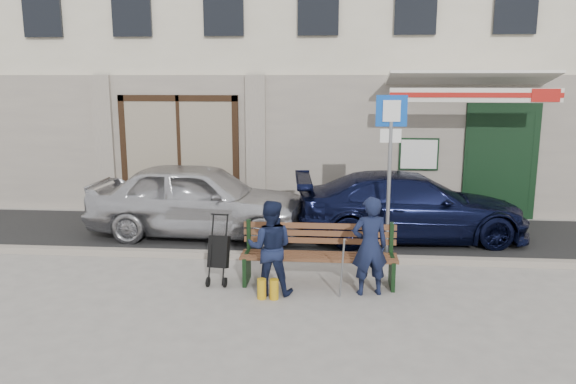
# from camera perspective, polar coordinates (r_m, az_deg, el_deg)

# --- Properties ---
(ground) EXTENTS (80.00, 80.00, 0.00)m
(ground) POSITION_cam_1_polar(r_m,az_deg,el_deg) (8.49, 1.66, -10.19)
(ground) COLOR #9E9991
(ground) RESTS_ON ground
(asphalt_lane) EXTENTS (60.00, 3.20, 0.01)m
(asphalt_lane) POSITION_cam_1_polar(r_m,az_deg,el_deg) (11.42, 2.54, -4.40)
(asphalt_lane) COLOR #282828
(asphalt_lane) RESTS_ON ground
(curb) EXTENTS (60.00, 0.18, 0.12)m
(curb) POSITION_cam_1_polar(r_m,az_deg,el_deg) (9.88, 2.16, -6.64)
(curb) COLOR #9E9384
(curb) RESTS_ON ground
(building) EXTENTS (20.00, 8.27, 10.00)m
(building) POSITION_cam_1_polar(r_m,az_deg,el_deg) (16.44, 3.55, 17.94)
(building) COLOR beige
(building) RESTS_ON ground
(car_silver) EXTENTS (4.47, 1.96, 1.50)m
(car_silver) POSITION_cam_1_polar(r_m,az_deg,el_deg) (11.40, -9.01, -0.72)
(car_silver) COLOR silver
(car_silver) RESTS_ON ground
(car_navy) EXTENTS (4.69, 2.25, 1.32)m
(car_navy) POSITION_cam_1_polar(r_m,az_deg,el_deg) (11.30, 12.32, -1.42)
(car_navy) COLOR black
(car_navy) RESTS_ON ground
(parking_sign) EXTENTS (0.53, 0.08, 2.85)m
(parking_sign) POSITION_cam_1_polar(r_m,az_deg,el_deg) (9.81, 10.34, 4.27)
(parking_sign) COLOR gray
(parking_sign) RESTS_ON ground
(bench) EXTENTS (2.40, 1.17, 0.98)m
(bench) POSITION_cam_1_polar(r_m,az_deg,el_deg) (8.70, 2.84, -6.46)
(bench) COLOR brown
(bench) RESTS_ON ground
(man) EXTENTS (0.60, 0.46, 1.48)m
(man) POSITION_cam_1_polar(r_m,az_deg,el_deg) (8.29, 8.30, -5.46)
(man) COLOR #131934
(man) RESTS_ON ground
(woman) EXTENTS (0.69, 0.54, 1.41)m
(woman) POSITION_cam_1_polar(r_m,az_deg,el_deg) (8.25, -1.82, -5.65)
(woman) COLOR #141B37
(woman) RESTS_ON ground
(stroller) EXTENTS (0.34, 0.46, 1.07)m
(stroller) POSITION_cam_1_polar(r_m,az_deg,el_deg) (8.81, -7.05, -6.18)
(stroller) COLOR black
(stroller) RESTS_ON ground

